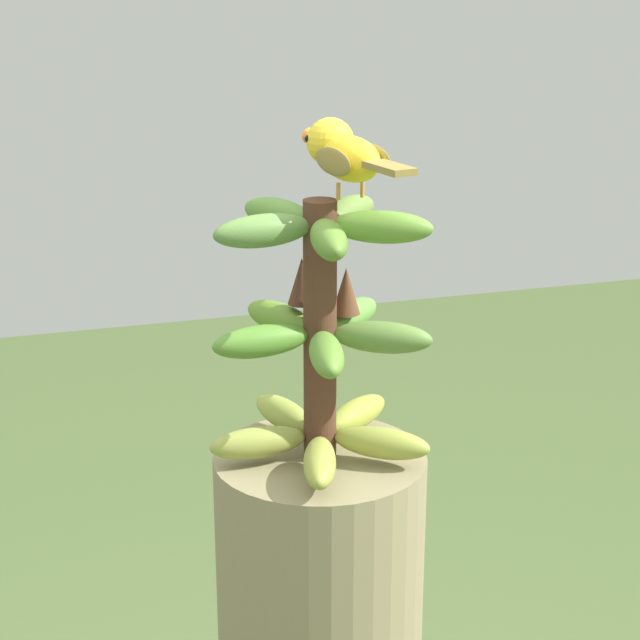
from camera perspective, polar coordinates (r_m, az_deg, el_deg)
banana_bunch at (r=1.36m, az=0.01°, el=-0.56°), size 0.28×0.29×0.34m
perched_bird at (r=1.33m, az=1.24°, el=8.65°), size 0.08×0.22×0.09m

